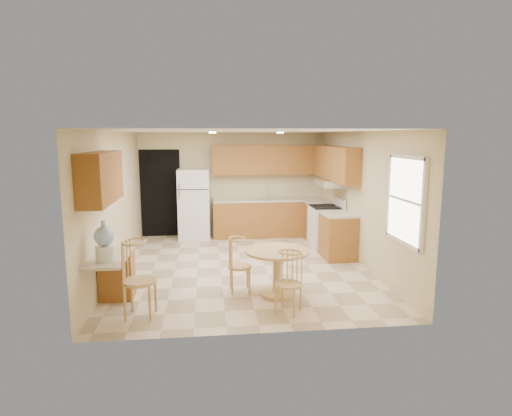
{
  "coord_description": "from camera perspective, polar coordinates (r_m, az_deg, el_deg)",
  "views": [
    {
      "loc": [
        -0.63,
        -7.68,
        2.41
      ],
      "look_at": [
        0.29,
        0.3,
        1.06
      ],
      "focal_mm": 30.0,
      "sensor_mm": 36.0,
      "label": 1
    }
  ],
  "objects": [
    {
      "name": "can_light_a",
      "position": [
        8.88,
        -5.82,
        9.98
      ],
      "size": [
        0.14,
        0.14,
        0.02
      ],
      "primitive_type": "cylinder",
      "color": "white",
      "rests_on": "ceiling"
    },
    {
      "name": "chair_table_a",
      "position": [
        6.63,
        -2.12,
        -7.06
      ],
      "size": [
        0.38,
        0.48,
        0.85
      ],
      "rotation": [
        0.0,
        0.0,
        -1.54
      ],
      "color": "tan",
      "rests_on": "floor"
    },
    {
      "name": "window",
      "position": [
        6.55,
        19.36,
        1.01
      ],
      "size": [
        0.06,
        1.12,
        1.3
      ],
      "color": "white",
      "rests_on": "wall_right"
    },
    {
      "name": "doorway",
      "position": [
        10.56,
        -12.61,
        1.92
      ],
      "size": [
        0.9,
        0.02,
        2.1
      ],
      "primitive_type": "cube",
      "color": "black",
      "rests_on": "floor"
    },
    {
      "name": "wall_left",
      "position": [
        7.93,
        -18.29,
        0.65
      ],
      "size": [
        0.02,
        5.5,
        2.5
      ],
      "primitive_type": "cube",
      "color": "beige",
      "rests_on": "floor"
    },
    {
      "name": "ceiling",
      "position": [
        7.7,
        -1.91,
        10.21
      ],
      "size": [
        4.5,
        5.5,
        0.02
      ],
      "primitive_type": "cube",
      "color": "white",
      "rests_on": "wall_back"
    },
    {
      "name": "wall_front",
      "position": [
        5.1,
        0.68,
        -3.62
      ],
      "size": [
        4.5,
        0.02,
        2.5
      ],
      "primitive_type": "cube",
      "color": "beige",
      "rests_on": "floor"
    },
    {
      "name": "counter_right_a",
      "position": [
        9.99,
        8.48,
        0.69
      ],
      "size": [
        0.63,
        0.59,
        0.04
      ],
      "primitive_type": "cube",
      "color": "beige",
      "rests_on": "base_cab_right_a"
    },
    {
      "name": "stove",
      "position": [
        9.42,
        9.32,
        -2.47
      ],
      "size": [
        0.65,
        0.76,
        1.09
      ],
      "color": "white",
      "rests_on": "floor"
    },
    {
      "name": "range_hood",
      "position": [
        9.29,
        9.93,
        3.29
      ],
      "size": [
        0.5,
        0.76,
        0.14
      ],
      "primitive_type": "cube",
      "color": "silver",
      "rests_on": "upper_cab_right"
    },
    {
      "name": "can_light_b",
      "position": [
        9.01,
        3.26,
        10.01
      ],
      "size": [
        0.14,
        0.14,
        0.02
      ],
      "primitive_type": "cylinder",
      "color": "white",
      "rests_on": "ceiling"
    },
    {
      "name": "counter_right_b",
      "position": [
        8.61,
        10.97,
        -0.79
      ],
      "size": [
        0.63,
        0.8,
        0.04
      ],
      "primitive_type": "cube",
      "color": "beige",
      "rests_on": "base_cab_right_b"
    },
    {
      "name": "water_crock",
      "position": [
        6.04,
        -19.56,
        -4.39
      ],
      "size": [
        0.26,
        0.26,
        0.54
      ],
      "color": "white",
      "rests_on": "desk_top"
    },
    {
      "name": "upper_cab_left",
      "position": [
        6.27,
        -20.01,
        3.84
      ],
      "size": [
        0.33,
        1.4,
        0.7
      ],
      "primitive_type": "cube",
      "color": "#9F6428",
      "rests_on": "wall_left"
    },
    {
      "name": "wall_right",
      "position": [
        8.28,
        13.86,
        1.21
      ],
      "size": [
        0.02,
        5.5,
        2.5
      ],
      "primitive_type": "cube",
      "color": "beige",
      "rests_on": "floor"
    },
    {
      "name": "base_cab_right_a",
      "position": [
        10.07,
        8.41,
        -1.87
      ],
      "size": [
        0.6,
        0.59,
        0.87
      ],
      "primitive_type": "cube",
      "color": "#9F6428",
      "rests_on": "floor"
    },
    {
      "name": "chair_desk",
      "position": [
        5.88,
        -15.43,
        -8.42
      ],
      "size": [
        0.46,
        0.59,
        1.04
      ],
      "rotation": [
        0.0,
        0.0,
        -1.68
      ],
      "color": "tan",
      "rests_on": "floor"
    },
    {
      "name": "base_cab_right_b",
      "position": [
        8.7,
        10.87,
        -3.74
      ],
      "size": [
        0.6,
        0.8,
        0.87
      ],
      "primitive_type": "cube",
      "color": "#9F6428",
      "rests_on": "floor"
    },
    {
      "name": "desk_pedestal",
      "position": [
        6.82,
        -18.05,
        -8.44
      ],
      "size": [
        0.48,
        0.42,
        0.72
      ],
      "primitive_type": "cube",
      "color": "#9F6428",
      "rests_on": "floor"
    },
    {
      "name": "chair_table_b",
      "position": [
        5.85,
        4.52,
        -9.35
      ],
      "size": [
        0.38,
        0.44,
        0.85
      ],
      "rotation": [
        0.0,
        0.0,
        2.61
      ],
      "color": "tan",
      "rests_on": "floor"
    },
    {
      "name": "wall_back",
      "position": [
        10.51,
        -3.1,
        3.2
      ],
      "size": [
        4.5,
        0.02,
        2.5
      ],
      "primitive_type": "cube",
      "color": "beige",
      "rests_on": "floor"
    },
    {
      "name": "upper_cab_right",
      "position": [
        9.31,
        10.46,
        5.94
      ],
      "size": [
        0.33,
        2.42,
        0.7
      ],
      "primitive_type": "cube",
      "color": "#9F6428",
      "rests_on": "wall_right"
    },
    {
      "name": "upper_cab_back",
      "position": [
        10.39,
        1.78,
        6.46
      ],
      "size": [
        2.75,
        0.33,
        0.7
      ],
      "primitive_type": "cube",
      "color": "#9F6428",
      "rests_on": "wall_back"
    },
    {
      "name": "dining_table",
      "position": [
        6.54,
        2.85,
        -7.72
      ],
      "size": [
        0.97,
        0.97,
        0.72
      ],
      "rotation": [
        0.0,
        0.0,
        -0.19
      ],
      "color": "tan",
      "rests_on": "floor"
    },
    {
      "name": "desk_top",
      "position": [
        6.35,
        -18.9,
        -6.14
      ],
      "size": [
        0.5,
        1.2,
        0.04
      ],
      "primitive_type": "cube",
      "color": "beige",
      "rests_on": "desk_pedestal"
    },
    {
      "name": "base_cab_back",
      "position": [
        10.43,
        1.85,
        -1.37
      ],
      "size": [
        2.75,
        0.6,
        0.87
      ],
      "primitive_type": "cube",
      "color": "#9F6428",
      "rests_on": "floor"
    },
    {
      "name": "counter_back",
      "position": [
        10.35,
        1.86,
        1.1
      ],
      "size": [
        2.75,
        0.63,
        0.04
      ],
      "primitive_type": "cube",
      "color": "beige",
      "rests_on": "base_cab_back"
    },
    {
      "name": "refrigerator",
      "position": [
        10.2,
        -8.29,
        0.52
      ],
      "size": [
        0.73,
        0.71,
        1.65
      ],
      "color": "white",
      "rests_on": "floor"
    },
    {
      "name": "floor",
      "position": [
        8.07,
        -1.81,
        -7.83
      ],
      "size": [
        5.5,
        5.5,
        0.0
      ],
      "primitive_type": "plane",
      "color": "beige",
      "rests_on": "ground"
    },
    {
      "name": "sink",
      "position": [
        10.34,
        1.73,
        1.22
      ],
      "size": [
        0.78,
        0.44,
        0.01
      ],
      "primitive_type": "cube",
      "color": "silver",
      "rests_on": "counter_back"
    }
  ]
}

